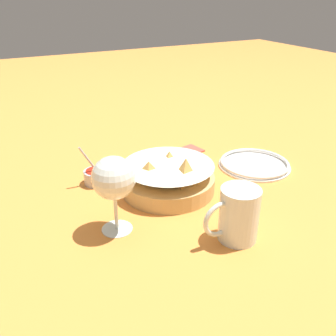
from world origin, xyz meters
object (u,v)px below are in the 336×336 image
(food_basket, at_px, (168,178))
(side_plate, at_px, (254,164))
(sauce_cup, at_px, (96,176))
(wine_glass, at_px, (114,180))
(beer_mug, at_px, (238,216))

(food_basket, height_order, side_plate, food_basket)
(sauce_cup, bearing_deg, wine_glass, 83.43)
(beer_mug, xyz_separation_m, side_plate, (-0.23, -0.23, -0.04))
(food_basket, distance_m, side_plate, 0.27)
(beer_mug, bearing_deg, wine_glass, -34.54)
(sauce_cup, bearing_deg, food_basket, 141.31)
(wine_glass, relative_size, side_plate, 0.83)
(wine_glass, height_order, side_plate, wine_glass)
(food_basket, distance_m, beer_mug, 0.23)
(sauce_cup, bearing_deg, side_plate, 165.62)
(sauce_cup, height_order, wine_glass, wine_glass)
(food_basket, bearing_deg, wine_glass, 29.60)
(sauce_cup, distance_m, side_plate, 0.42)
(wine_glass, relative_size, beer_mug, 1.36)
(food_basket, xyz_separation_m, side_plate, (-0.26, -0.01, -0.02))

